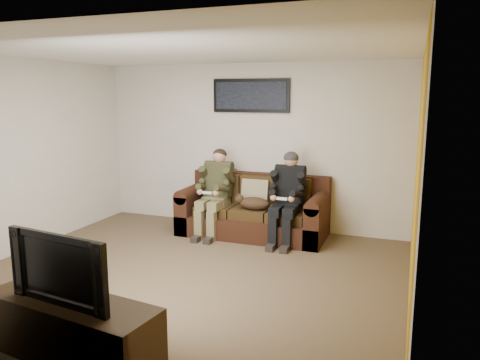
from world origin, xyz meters
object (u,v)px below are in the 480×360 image
at_px(person_left, 215,187).
at_px(framed_poster, 251,96).
at_px(person_right, 288,192).
at_px(cat, 253,203).
at_px(tv_stand, 72,328).
at_px(television, 68,266).
at_px(sofa, 254,212).

relative_size(person_left, framed_poster, 1.04).
bearing_deg(person_right, person_left, -179.98).
xyz_separation_m(cat, tv_stand, (-0.34, -3.55, -0.30)).
height_order(person_left, framed_poster, framed_poster).
bearing_deg(tv_stand, framed_poster, 96.28).
bearing_deg(person_right, tv_stand, -103.29).
height_order(tv_stand, television, television).
relative_size(framed_poster, television, 1.24).
height_order(cat, television, television).
bearing_deg(person_left, sofa, 18.01).
bearing_deg(television, sofa, 93.13).
bearing_deg(framed_poster, television, -91.13).
bearing_deg(sofa, person_right, -17.97).
distance_m(cat, television, 3.57).
height_order(sofa, television, television).
height_order(framed_poster, tv_stand, framed_poster).
bearing_deg(tv_stand, person_right, 84.11).
bearing_deg(framed_poster, person_right, -36.68).
bearing_deg(cat, person_right, 5.47).
relative_size(sofa, person_left, 1.70).
distance_m(sofa, tv_stand, 3.79).
bearing_deg(framed_poster, cat, -67.47).
bearing_deg(person_left, cat, -4.43).
relative_size(cat, framed_poster, 0.53).
height_order(person_right, framed_poster, framed_poster).
distance_m(person_left, framed_poster, 1.53).
bearing_deg(tv_stand, person_left, 101.94).
bearing_deg(person_left, person_right, 0.02).
xyz_separation_m(tv_stand, television, (0.00, -0.00, 0.53)).
relative_size(person_right, framed_poster, 1.04).
bearing_deg(television, person_right, 84.11).
bearing_deg(sofa, tv_stand, -94.27).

